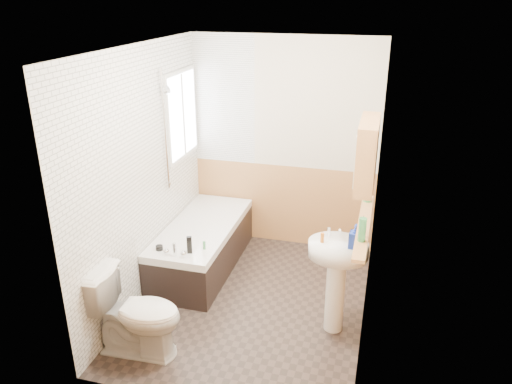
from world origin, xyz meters
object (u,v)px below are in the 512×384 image
pine_shelf (364,225)px  bathtub (202,245)px  toilet (136,313)px  sink (337,268)px  medicine_cabinet (367,154)px

pine_shelf → bathtub: bearing=156.6°
bathtub → pine_shelf: size_ratio=1.31×
toilet → sink: 1.79m
medicine_cabinet → bathtub: bearing=158.1°
pine_shelf → medicine_cabinet: bearing=112.6°
pine_shelf → toilet: bearing=-158.0°
pine_shelf → sink: bearing=173.2°
medicine_cabinet → toilet: bearing=-155.8°
sink → medicine_cabinet: bearing=27.0°
toilet → sink: sink is taller
bathtub → pine_shelf: pine_shelf is taller
bathtub → sink: size_ratio=1.62×
bathtub → pine_shelf: 2.10m
toilet → pine_shelf: size_ratio=0.63×
sink → pine_shelf: pine_shelf is taller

